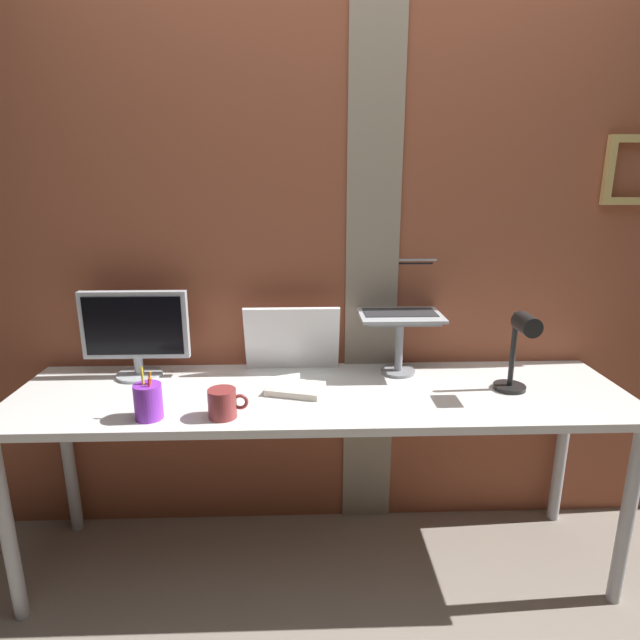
% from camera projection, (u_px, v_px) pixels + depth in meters
% --- Properties ---
extents(ground_plane, '(6.00, 6.00, 0.00)m').
position_uv_depth(ground_plane, '(348.00, 580.00, 2.04)').
color(ground_plane, gray).
extents(brick_wall_back, '(3.51, 0.15, 2.57)m').
position_uv_depth(brick_wall_back, '(343.00, 237.00, 2.16)').
color(brick_wall_back, brown).
rests_on(brick_wall_back, ground_plane).
extents(desk, '(2.29, 0.61, 0.75)m').
position_uv_depth(desk, '(321.00, 409.00, 1.97)').
color(desk, white).
rests_on(desk, ground_plane).
extents(monitor, '(0.41, 0.18, 0.35)m').
position_uv_depth(monitor, '(135.00, 330.00, 2.05)').
color(monitor, '#ADB2B7').
rests_on(monitor, desk).
extents(laptop_stand, '(0.28, 0.22, 0.24)m').
position_uv_depth(laptop_stand, '(400.00, 335.00, 2.10)').
color(laptop_stand, gray).
rests_on(laptop_stand, desk).
extents(laptop, '(0.33, 0.31, 0.22)m').
position_uv_depth(laptop, '(398.00, 299.00, 2.13)').
color(laptop, '#ADB2B7').
rests_on(laptop, laptop_stand).
extents(whiteboard_panel, '(0.38, 0.10, 0.28)m').
position_uv_depth(whiteboard_panel, '(292.00, 339.00, 2.13)').
color(whiteboard_panel, white).
rests_on(whiteboard_panel, desk).
extents(desk_lamp, '(0.12, 0.20, 0.31)m').
position_uv_depth(desk_lamp, '(520.00, 345.00, 1.87)').
color(desk_lamp, black).
rests_on(desk_lamp, desk).
extents(pen_cup, '(0.09, 0.09, 0.18)m').
position_uv_depth(pen_cup, '(148.00, 401.00, 1.72)').
color(pen_cup, purple).
rests_on(pen_cup, desk).
extents(coffee_mug, '(0.13, 0.09, 0.10)m').
position_uv_depth(coffee_mug, '(223.00, 403.00, 1.73)').
color(coffee_mug, maroon).
rests_on(coffee_mug, desk).
extents(paper_clutter_stack, '(0.23, 0.19, 0.02)m').
position_uv_depth(paper_clutter_stack, '(296.00, 389.00, 1.94)').
color(paper_clutter_stack, silver).
rests_on(paper_clutter_stack, desk).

